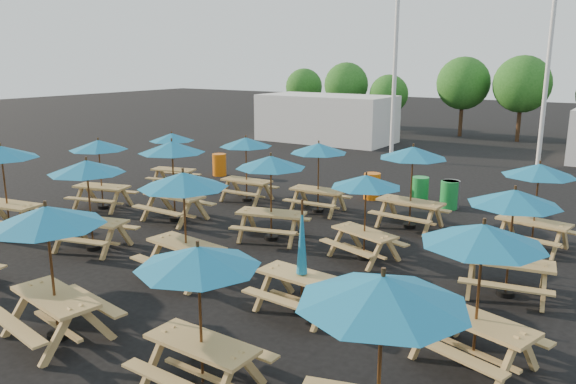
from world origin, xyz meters
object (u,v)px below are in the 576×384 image
Objects in this scene: picnic_unit_11 at (319,153)px; picnic_unit_9 at (183,188)px; picnic_unit_13 at (302,266)px; waste_bin_4 at (451,194)px; picnic_unit_10 at (271,168)px; waste_bin_0 at (219,165)px; picnic_unit_5 at (87,173)px; picnic_unit_19 at (539,176)px; picnic_unit_6 at (172,153)px; picnic_unit_7 at (246,146)px; waste_bin_2 at (420,191)px; picnic_unit_1 at (2,158)px; picnic_unit_8 at (47,225)px; picnic_unit_16 at (382,304)px; picnic_unit_17 at (482,244)px; picnic_unit_3 at (172,141)px; picnic_unit_14 at (366,187)px; picnic_unit_15 at (413,158)px; waste_bin_3 at (449,195)px; picnic_unit_12 at (198,267)px; picnic_unit_18 at (514,205)px; picnic_unit_2 at (99,150)px.

picnic_unit_9 is at bearing -90.80° from picnic_unit_11.
picnic_unit_13 is 2.44× the size of waste_bin_4.
picnic_unit_10 is at bearing -87.20° from picnic_unit_11.
waste_bin_0 is 10.09m from waste_bin_4.
picnic_unit_5 is at bearing -119.34° from picnic_unit_11.
picnic_unit_19 is at bearing 68.82° from picnic_unit_13.
picnic_unit_6 is 4.65m from picnic_unit_11.
picnic_unit_11 reaches higher than picnic_unit_7.
picnic_unit_7 is 2.42× the size of waste_bin_2.
waste_bin_4 is at bearing 78.49° from picnic_unit_9.
picnic_unit_1 is 1.07× the size of picnic_unit_10.
waste_bin_2 is (5.55, 9.40, -1.60)m from picnic_unit_5.
picnic_unit_8 is 1.04× the size of picnic_unit_10.
picnic_unit_5 is 10.31m from picnic_unit_16.
waste_bin_0 is at bearing 161.27° from picnic_unit_17.
picnic_unit_17 is at bearing 4.90° from picnic_unit_9.
picnic_unit_8 is at bearing -69.14° from picnic_unit_3.
picnic_unit_13 is at bearing -67.65° from picnic_unit_14.
picnic_unit_9 is at bearing -109.10° from picnic_unit_15.
picnic_unit_3 is 0.85× the size of picnic_unit_6.
picnic_unit_11 is at bearing 152.24° from picnic_unit_17.
waste_bin_3 is 1.00× the size of waste_bin_4.
waste_bin_0 is at bearing 176.86° from picnic_unit_19.
picnic_unit_14 is 6.30m from waste_bin_4.
picnic_unit_16 is at bearing -62.16° from picnic_unit_10.
picnic_unit_18 is (3.11, 6.18, 0.03)m from picnic_unit_12.
picnic_unit_15 is (6.43, 3.32, -0.04)m from picnic_unit_6.
picnic_unit_18 is (13.43, -3.74, 0.17)m from picnic_unit_3.
picnic_unit_16 reaches higher than picnic_unit_2.
picnic_unit_11 reaches higher than picnic_unit_3.
picnic_unit_3 is at bearing 173.90° from picnic_unit_7.
picnic_unit_12 reaches higher than waste_bin_2.
picnic_unit_2 reaches higher than picnic_unit_11.
picnic_unit_8 is 6.81m from picnic_unit_10.
picnic_unit_12 is (6.90, -6.48, -0.18)m from picnic_unit_6.
picnic_unit_14 is 0.96× the size of picnic_unit_19.
picnic_unit_11 reaches higher than waste_bin_0.
picnic_unit_19 is (3.41, 3.18, 0.11)m from picnic_unit_14.
picnic_unit_17 is at bearing -18.31° from picnic_unit_6.
waste_bin_3 is (-3.15, 2.85, -1.51)m from picnic_unit_19.
picnic_unit_10 is (6.71, 0.36, 0.04)m from picnic_unit_2.
picnic_unit_14 is (9.71, 3.60, -0.32)m from picnic_unit_1.
picnic_unit_7 is (3.77, -0.20, 0.12)m from picnic_unit_3.
picnic_unit_7 reaches higher than picnic_unit_3.
picnic_unit_9 reaches higher than picnic_unit_17.
picnic_unit_3 is 3.78m from picnic_unit_7.
picnic_unit_15 reaches higher than picnic_unit_14.
picnic_unit_5 is 6.72m from picnic_unit_13.
picnic_unit_7 is 0.91× the size of picnic_unit_9.
picnic_unit_8 is 7.38m from picnic_unit_14.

